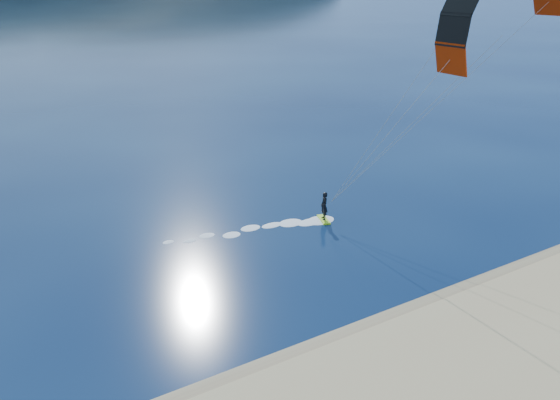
% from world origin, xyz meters
% --- Properties ---
extents(wet_sand, '(220.00, 2.50, 0.10)m').
position_xyz_m(wet_sand, '(0.00, 4.50, 0.05)').
color(wet_sand, '#83694C').
rests_on(wet_sand, ground).
extents(kitesurfer_near, '(24.66, 7.76, 15.96)m').
position_xyz_m(kitesurfer_near, '(20.12, 11.42, 11.40)').
color(kitesurfer_near, '#ABE21A').
rests_on(kitesurfer_near, ground).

